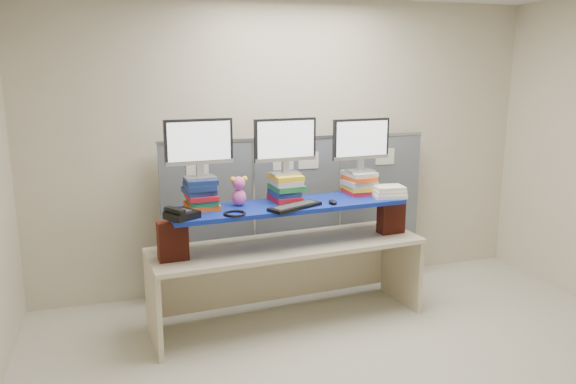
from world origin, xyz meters
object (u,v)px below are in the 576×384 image
object	(u,v)px
monitor_center	(285,143)
keyboard	(295,206)
desk	(288,259)
desk_phone	(181,214)
blue_board	(288,206)
monitor_left	(199,145)
monitor_right	(361,142)

from	to	relation	value
monitor_center	keyboard	world-z (taller)	monitor_center
monitor_center	keyboard	distance (m)	0.56
monitor_center	desk	bearing A→B (deg)	-101.34
desk_phone	blue_board	bearing A→B (deg)	-19.64
desk	monitor_left	world-z (taller)	monitor_left
desk	desk_phone	size ratio (longest dim) A/B	8.36
blue_board	desk_phone	bearing A→B (deg)	-171.73
blue_board	monitor_left	bearing A→B (deg)	170.47
monitor_left	blue_board	bearing A→B (deg)	-9.53
monitor_left	keyboard	bearing A→B (deg)	-21.58
desk	keyboard	distance (m)	0.53
monitor_left	monitor_right	distance (m)	1.45
keyboard	desk_phone	bearing A→B (deg)	157.14
monitor_right	desk_phone	xyz separation A→B (m)	(-1.63, -0.39, -0.43)
desk_phone	monitor_left	bearing A→B (deg)	21.98
monitor_left	monitor_center	xyz separation A→B (m)	(0.73, 0.06, -0.02)
desk	desk_phone	xyz separation A→B (m)	(-0.90, -0.21, 0.52)
blue_board	keyboard	xyz separation A→B (m)	(0.01, -0.16, 0.03)
blue_board	monitor_left	size ratio (longest dim) A/B	3.65
monitor_left	desk_phone	distance (m)	0.58
monitor_center	monitor_right	distance (m)	0.72
desk_phone	monitor_right	bearing A→B (deg)	-19.28
monitor_left	keyboard	distance (m)	0.90
blue_board	keyboard	world-z (taller)	keyboard
monitor_left	desk_phone	world-z (taller)	monitor_left
blue_board	monitor_center	world-z (taller)	monitor_center
monitor_left	monitor_center	bearing A→B (deg)	0.00
desk	blue_board	bearing A→B (deg)	0.00
blue_board	monitor_left	xyz separation A→B (m)	(-0.71, 0.06, 0.53)
desk	desk_phone	world-z (taller)	desk_phone
monitor_right	monitor_left	bearing A→B (deg)	-180.00
blue_board	monitor_center	size ratio (longest dim) A/B	3.65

